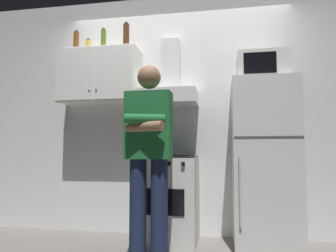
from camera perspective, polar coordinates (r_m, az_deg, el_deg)
name	(u,v)px	position (r m, az deg, el deg)	size (l,w,h in m)	color
ground_plane	(168,251)	(3.06, 0.00, -22.01)	(7.00, 7.00, 0.00)	slate
back_wall_tiled	(177,113)	(3.53, 1.72, 2.49)	(4.80, 0.10, 2.70)	white
upper_cabinet	(100,76)	(3.62, -12.45, 8.87)	(0.90, 0.37, 0.60)	white
stove_oven	(167,199)	(3.21, -0.09, -13.24)	(0.60, 0.62, 0.87)	white
range_hood	(170,87)	(3.36, 0.30, 7.12)	(0.60, 0.44, 0.75)	white
refrigerator	(265,163)	(3.15, 17.31, -6.49)	(0.60, 0.62, 1.60)	silver
microwave	(262,68)	(3.27, 16.87, 10.23)	(0.48, 0.37, 0.28)	silver
person_standing	(149,153)	(2.59, -3.59, -4.93)	(0.38, 0.33, 1.64)	#192342
bottle_beer_brown	(76,42)	(3.83, -16.50, 14.65)	(0.06, 0.06, 0.24)	brown
bottle_spice_jar	(88,46)	(3.78, -14.46, 14.11)	(0.06, 0.06, 0.15)	gold
bottle_rum_dark	(126,36)	(3.66, -7.68, 15.98)	(0.07, 0.07, 0.31)	#47230F
bottle_olive_oil	(103,40)	(3.74, -11.77, 15.19)	(0.06, 0.06, 0.26)	#4C6B19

